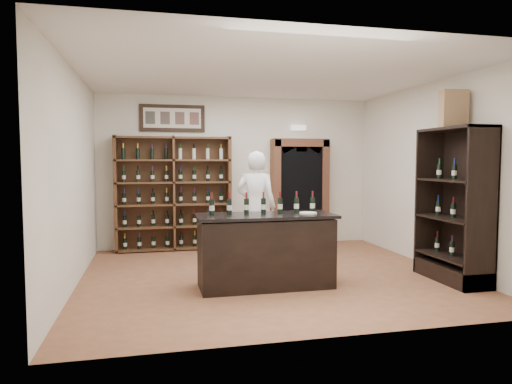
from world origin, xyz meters
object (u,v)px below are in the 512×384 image
wine_shelf (174,193)px  counter_bottle_0 (212,207)px  side_cabinet (455,229)px  tasting_counter (266,251)px  shopkeeper (256,206)px  wine_crate (454,109)px

wine_shelf → counter_bottle_0: 2.83m
side_cabinet → wine_shelf: bearing=139.8°
wine_shelf → tasting_counter: bearing=-69.4°
wine_shelf → side_cabinet: (3.82, -3.23, -0.35)m
side_cabinet → shopkeeper: 3.13m
wine_shelf → wine_crate: (3.79, -3.17, 1.37)m
wine_shelf → side_cabinet: 5.02m
side_cabinet → shopkeeper: bearing=143.1°
wine_crate → side_cabinet: bearing=-58.2°
tasting_counter → side_cabinet: side_cabinet is taller
wine_crate → counter_bottle_0: bearing=-180.0°
wine_shelf → counter_bottle_0: bearing=-82.3°
wine_shelf → tasting_counter: size_ratio=1.17×
tasting_counter → side_cabinet: 2.75m
counter_bottle_0 → shopkeeper: size_ratio=0.16×
tasting_counter → side_cabinet: size_ratio=0.85×
counter_bottle_0 → side_cabinet: size_ratio=0.14×
tasting_counter → counter_bottle_0: (-0.72, 0.13, 0.61)m
wine_shelf → wine_crate: wine_crate is taller
side_cabinet → wine_crate: (-0.03, 0.06, 1.71)m
tasting_counter → wine_shelf: bearing=110.6°
shopkeeper → wine_crate: bearing=167.7°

